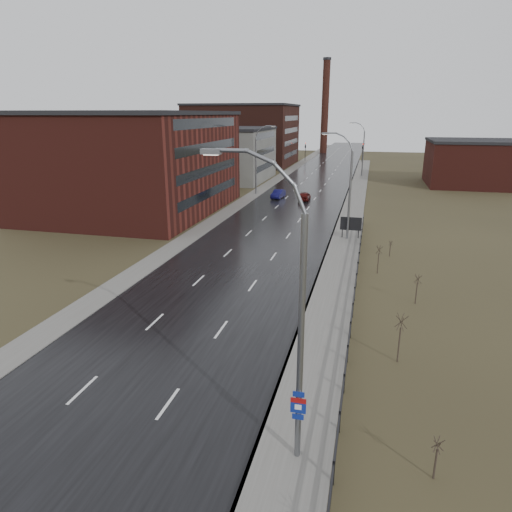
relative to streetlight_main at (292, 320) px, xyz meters
The scene contains 25 objects.
ground 10.61m from the streetlight_main, 166.75° to the right, with size 320.00×320.00×0.00m, color #2D2819.
road 58.93m from the streetlight_main, 98.31° to the left, with size 14.00×300.00×0.06m, color black.
sidewalk_right 33.54m from the streetlight_main, 89.78° to the left, with size 3.20×180.00×0.18m, color #595651.
curb_right 33.57m from the streetlight_main, 92.42° to the left, with size 0.16×180.00×0.18m, color slate.
sidewalk_left 60.65m from the streetlight_main, 106.04° to the left, with size 2.40×260.00×0.12m, color #595651.
warehouse_near 52.13m from the streetlight_main, 124.42° to the left, with size 22.44×28.56×13.50m.
warehouse_mid 80.48m from the streetlight_main, 109.20° to the left, with size 16.32×20.40×10.50m.
warehouse_far 110.59m from the streetlight_main, 106.53° to the left, with size 26.52×24.48×15.50m.
building_right 82.95m from the streetlight_main, 74.74° to the left, with size 18.36×16.32×8.50m.
smokestack 149.01m from the streetlight_main, 95.58° to the left, with size 2.70×2.70×30.70m.
streetlight_main is the anchor object (origin of this frame).
streetlight_right_mid 34.01m from the streetlight_main, 89.95° to the left, with size 3.36×0.28×11.35m.
streetlight_left 62.15m from the streetlight_main, 105.08° to the left, with size 3.36×0.28×11.35m.
streetlight_right_far 88.01m from the streetlight_main, 89.98° to the left, with size 3.36×0.28×11.35m.
guardrail 17.27m from the streetlight_main, 83.61° to the left, with size 0.10×53.05×1.10m.
shrub_b 7.51m from the streetlight_main, ahead, with size 0.44×0.46×1.81m.
shrub_c 10.85m from the streetlight_main, 62.55° to the left, with size 0.67×0.71×2.85m.
shrub_d 19.19m from the streetlight_main, 70.63° to the left, with size 0.53×0.56×2.22m.
shrub_e 24.30m from the streetlight_main, 81.55° to the left, with size 0.59×0.62×2.48m.
shrub_f 29.69m from the streetlight_main, 80.83° to the left, with size 0.38×0.40×1.57m.
billboard 34.57m from the streetlight_main, 88.95° to the left, with size 2.27×0.17×2.50m.
traffic_light_left 119.16m from the streetlight_main, 97.95° to the left, with size 0.58×2.73×5.30m.
traffic_light_right 118.01m from the streetlight_main, 90.23° to the left, with size 0.58×2.73×5.30m.
car_near 58.56m from the streetlight_main, 101.88° to the left, with size 1.44×4.14×1.36m, color #0E0E46.
car_far 56.80m from the streetlight_main, 97.71° to the left, with size 1.65×4.09×1.39m, color #4A0D0C.
Camera 1 is at (10.86, -12.93, 13.20)m, focal length 32.00 mm.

